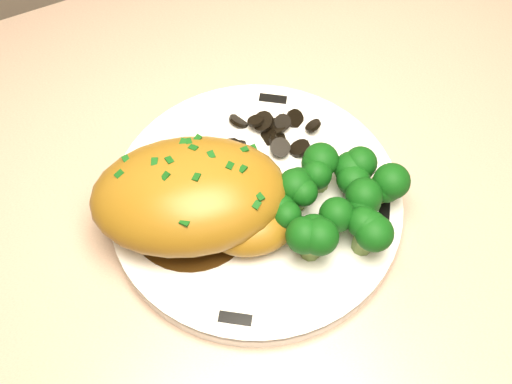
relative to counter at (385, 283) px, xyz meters
name	(u,v)px	position (x,y,z in m)	size (l,w,h in m)	color
counter	(385,283)	(0.00, 0.00, 0.00)	(1.91, 0.64, 0.95)	brown
plate	(256,203)	(-0.22, -0.01, 0.42)	(0.25, 0.25, 0.02)	white
rim_accent_0	(273,99)	(-0.16, 0.08, 0.43)	(0.03, 0.01, 0.00)	black
rim_accent_1	(132,182)	(-0.31, 0.05, 0.43)	(0.03, 0.01, 0.00)	black
rim_accent_2	(235,319)	(-0.28, -0.10, 0.43)	(0.03, 0.01, 0.00)	black
rim_accent_3	(384,214)	(-0.13, -0.07, 0.43)	(0.03, 0.01, 0.00)	black
gravy_pool	(192,214)	(-0.27, 0.00, 0.43)	(0.11, 0.11, 0.00)	#351F09
chicken_breast	(196,198)	(-0.27, -0.01, 0.46)	(0.18, 0.15, 0.06)	#96671A
mushroom_pile	(265,137)	(-0.19, 0.04, 0.43)	(0.08, 0.06, 0.02)	black
broccoli_florets	(335,202)	(-0.17, -0.05, 0.45)	(0.11, 0.09, 0.04)	#5C7632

